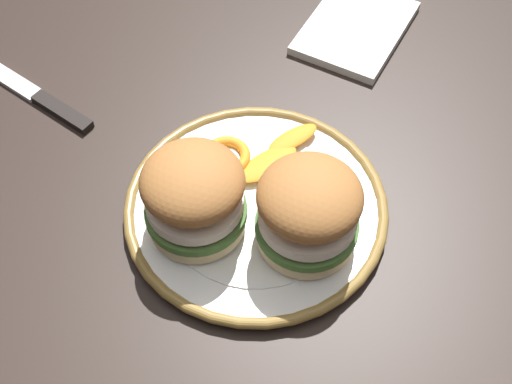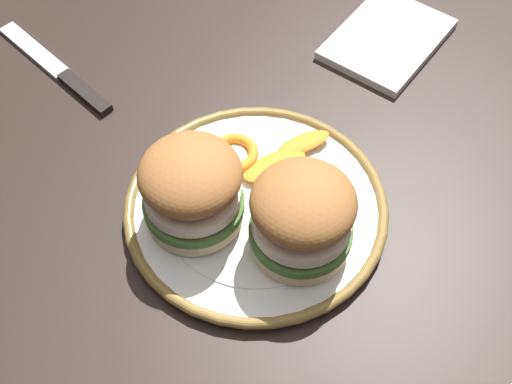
{
  "view_description": "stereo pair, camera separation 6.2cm",
  "coord_description": "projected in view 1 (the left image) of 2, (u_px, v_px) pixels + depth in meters",
  "views": [
    {
      "loc": [
        -0.41,
        0.24,
        1.35
      ],
      "look_at": [
        -0.02,
        0.04,
        0.74
      ],
      "focal_mm": 49.57,
      "sensor_mm": 36.0,
      "label": 1
    },
    {
      "loc": [
        -0.44,
        0.18,
        1.35
      ],
      "look_at": [
        -0.02,
        0.04,
        0.74
      ],
      "focal_mm": 49.57,
      "sensor_mm": 36.0,
      "label": 2
    }
  ],
  "objects": [
    {
      "name": "sandwich_half_right",
      "position": [
        194.0,
        195.0,
        0.71
      ],
      "size": [
        0.15,
        0.15,
        0.1
      ],
      "color": "beige",
      "rests_on": "dinner_plate"
    },
    {
      "name": "folded_napkin",
      "position": [
        355.0,
        28.0,
        0.95
      ],
      "size": [
        0.2,
        0.21,
        0.01
      ],
      "primitive_type": "cube",
      "rotation": [
        0.0,
        0.0,
        2.18
      ],
      "color": "white",
      "rests_on": "dining_table"
    },
    {
      "name": "orange_peel_strip_long",
      "position": [
        268.0,
        164.0,
        0.8
      ],
      "size": [
        0.05,
        0.08,
        0.01
      ],
      "color": "orange",
      "rests_on": "dinner_plate"
    },
    {
      "name": "orange_peel_curled",
      "position": [
        226.0,
        156.0,
        0.8
      ],
      "size": [
        0.07,
        0.07,
        0.01
      ],
      "color": "orange",
      "rests_on": "dinner_plate"
    },
    {
      "name": "orange_peel_strip_short",
      "position": [
        293.0,
        138.0,
        0.82
      ],
      "size": [
        0.04,
        0.07,
        0.01
      ],
      "color": "orange",
      "rests_on": "dinner_plate"
    },
    {
      "name": "sandwich_half_left",
      "position": [
        308.0,
        210.0,
        0.7
      ],
      "size": [
        0.15,
        0.15,
        0.1
      ],
      "color": "beige",
      "rests_on": "dinner_plate"
    },
    {
      "name": "table_knife",
      "position": [
        35.0,
        95.0,
        0.88
      ],
      "size": [
        0.21,
        0.12,
        0.01
      ],
      "color": "silver",
      "rests_on": "dining_table"
    },
    {
      "name": "dinner_plate",
      "position": [
        256.0,
        208.0,
        0.78
      ],
      "size": [
        0.29,
        0.29,
        0.02
      ],
      "color": "white",
      "rests_on": "dining_table"
    },
    {
      "name": "dining_table",
      "position": [
        279.0,
        226.0,
        0.88
      ],
      "size": [
        1.13,
        1.04,
        0.7
      ],
      "color": "black",
      "rests_on": "ground"
    }
  ]
}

